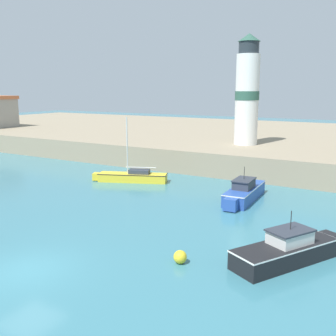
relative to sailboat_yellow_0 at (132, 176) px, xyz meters
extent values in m
plane|color=teal|center=(5.95, -16.42, -0.46)|extent=(200.00, 200.00, 0.00)
cube|color=gray|center=(5.95, 24.83, 0.66)|extent=(120.00, 40.00, 2.23)
cube|color=yellow|center=(0.07, 0.03, -0.09)|extent=(5.98, 3.48, 0.73)
cube|color=yellow|center=(-2.94, -1.21, -0.09)|extent=(0.84, 0.91, 0.62)
cube|color=black|center=(0.07, 0.03, 0.24)|extent=(6.04, 3.52, 0.07)
cylinder|color=silver|center=(-0.34, -0.14, 2.72)|extent=(0.10, 0.10, 4.89)
cylinder|color=silver|center=(0.75, 0.31, 0.83)|extent=(2.49, 1.08, 0.08)
cube|color=#333842|center=(0.62, 0.25, 0.46)|extent=(2.00, 1.54, 0.36)
cube|color=#284C9E|center=(10.44, -0.56, 0.01)|extent=(1.86, 5.66, 0.94)
cube|color=#284C9E|center=(10.59, -3.71, 0.01)|extent=(0.91, 0.76, 0.80)
cube|color=white|center=(10.44, -0.56, 0.44)|extent=(1.88, 5.71, 0.07)
cube|color=#333842|center=(10.45, -0.84, 0.78)|extent=(1.29, 2.01, 0.59)
cube|color=#2D333D|center=(10.45, -0.84, 1.11)|extent=(1.37, 2.18, 0.08)
cylinder|color=black|center=(10.45, -0.84, 1.60)|extent=(0.04, 0.04, 0.90)
cube|color=black|center=(15.64, -9.85, -0.01)|extent=(4.09, 5.54, 0.90)
cube|color=black|center=(17.14, -7.15, -0.01)|extent=(1.17, 1.11, 0.77)
cube|color=white|center=(15.64, -9.85, 0.41)|extent=(4.13, 5.60, 0.07)
cube|color=silver|center=(15.77, -9.61, 0.74)|extent=(2.02, 2.27, 0.60)
cube|color=#2D333D|center=(15.77, -9.61, 1.08)|extent=(2.17, 2.45, 0.08)
cylinder|color=black|center=(15.77, -9.61, 1.57)|extent=(0.04, 0.04, 0.90)
sphere|color=yellow|center=(11.48, -12.35, -0.14)|extent=(0.63, 0.63, 0.63)
cylinder|color=silver|center=(5.95, 12.23, 6.37)|extent=(2.39, 2.39, 9.19)
cylinder|color=#2D5647|center=(5.95, 12.23, 6.83)|extent=(2.46, 2.46, 0.90)
cylinder|color=#262D33|center=(5.95, 12.23, 11.56)|extent=(2.03, 2.03, 1.20)
cone|color=#2D5647|center=(5.95, 12.23, 12.56)|extent=(2.27, 2.27, 0.80)
camera|label=1|loc=(19.53, -27.31, 7.46)|focal=42.00mm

